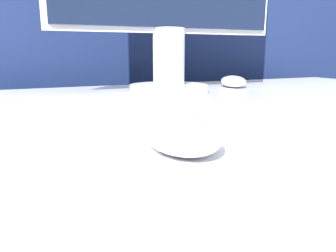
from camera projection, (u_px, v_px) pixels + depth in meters
partition_panel at (67, 117)px, 1.07m from camera, size 5.00×0.03×1.34m
computer_mouse_near at (181, 134)px, 0.32m from camera, size 0.07×0.11×0.04m
keyboard at (68, 116)px, 0.45m from camera, size 0.45×0.13×0.02m
computer_mouse_far at (233, 81)px, 0.92m from camera, size 0.09×0.13×0.03m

